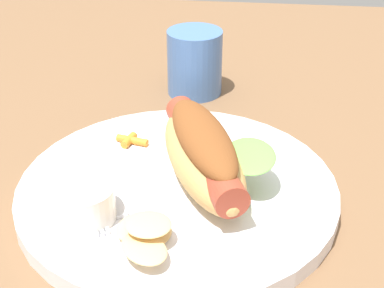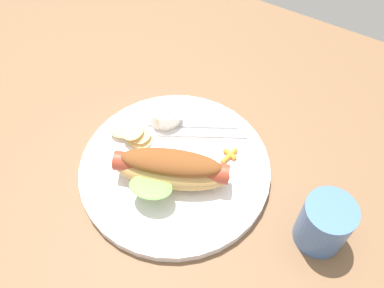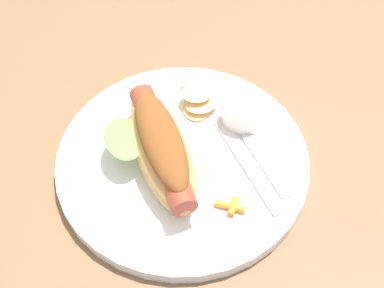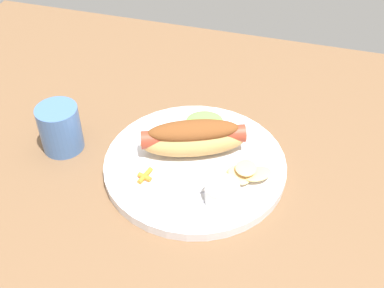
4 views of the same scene
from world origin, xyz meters
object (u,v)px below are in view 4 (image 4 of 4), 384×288
(plate, at_px, (195,165))
(carrot_garnish, at_px, (145,176))
(chips_pile, at_px, (245,173))
(drinking_cup, at_px, (59,130))
(sauce_ramekin, at_px, (222,193))
(hot_dog, at_px, (194,137))
(knife, at_px, (178,193))
(fork, at_px, (189,200))

(plate, bearing_deg, carrot_garnish, -138.26)
(chips_pile, height_order, drinking_cup, drinking_cup)
(chips_pile, relative_size, carrot_garnish, 2.40)
(drinking_cup, bearing_deg, sauce_ramekin, -10.63)
(sauce_ramekin, distance_m, carrot_garnish, 0.12)
(drinking_cup, bearing_deg, hot_dog, 9.56)
(hot_dog, height_order, carrot_garnish, hot_dog)
(hot_dog, distance_m, chips_pile, 0.10)
(knife, height_order, carrot_garnish, carrot_garnish)
(drinking_cup, bearing_deg, fork, -16.14)
(plate, relative_size, knife, 2.02)
(chips_pile, xyz_separation_m, drinking_cup, (-0.31, -0.00, 0.01))
(hot_dog, xyz_separation_m, drinking_cup, (-0.21, -0.04, -0.01))
(knife, distance_m, carrot_garnish, 0.06)
(plate, distance_m, sauce_ramekin, 0.09)
(plate, xyz_separation_m, chips_pile, (0.08, -0.01, 0.02))
(knife, height_order, drinking_cup, drinking_cup)
(plate, distance_m, drinking_cup, 0.23)
(fork, height_order, carrot_garnish, carrot_garnish)
(fork, bearing_deg, plate, 71.55)
(hot_dog, distance_m, drinking_cup, 0.22)
(sauce_ramekin, relative_size, chips_pile, 0.61)
(plate, bearing_deg, knife, -94.37)
(chips_pile, bearing_deg, carrot_garnish, -163.17)
(plate, relative_size, chips_pile, 3.54)
(sauce_ramekin, distance_m, knife, 0.07)
(hot_dog, height_order, sauce_ramekin, hot_dog)
(chips_pile, relative_size, drinking_cup, 1.02)
(drinking_cup, bearing_deg, chips_pile, 0.29)
(fork, height_order, knife, same)
(plate, distance_m, hot_dog, 0.04)
(hot_dog, bearing_deg, knife, -110.27)
(sauce_ramekin, xyz_separation_m, knife, (-0.06, -0.01, -0.01))
(knife, distance_m, drinking_cup, 0.23)
(fork, relative_size, carrot_garnish, 3.93)
(plate, height_order, knife, knife)
(plate, bearing_deg, sauce_ramekin, -48.67)
(chips_pile, xyz_separation_m, carrot_garnish, (-0.14, -0.04, -0.01))
(hot_dog, bearing_deg, sauce_ramekin, -75.11)
(chips_pile, bearing_deg, fork, -134.00)
(sauce_ramekin, relative_size, carrot_garnish, 1.47)
(fork, bearing_deg, hot_dog, 74.07)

